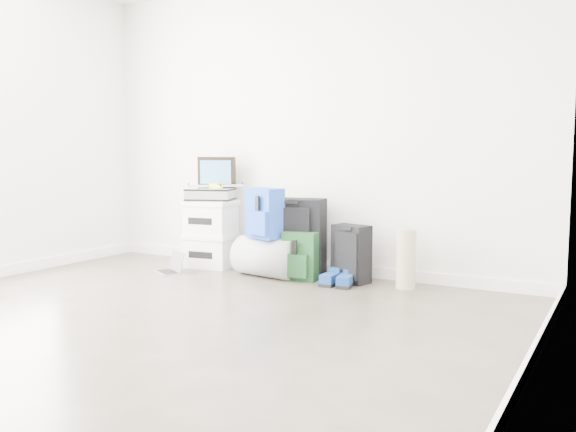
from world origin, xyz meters
The scene contains 14 objects.
ground centered at (0.00, 0.00, 0.00)m, with size 5.00×5.00×0.00m, color #3A332A.
room_envelope centered at (0.00, 0.02, 1.72)m, with size 4.52×5.02×2.71m.
boxes_stack centered at (-0.90, 2.21, 0.33)m, with size 0.49×0.42×0.65m.
briefcase centered at (-0.90, 2.21, 0.71)m, with size 0.43×0.31×0.12m, color #B2B2B7.
painting centered at (-0.90, 2.31, 0.92)m, with size 0.40×0.10×0.30m.
drone centered at (-0.82, 2.19, 0.80)m, with size 0.40×0.40×0.05m.
duffel_bag centered at (-0.18, 2.07, 0.18)m, with size 0.35×0.35×0.57m, color gray.
blue_backpack centered at (-0.18, 2.04, 0.57)m, with size 0.36×0.31×0.44m.
large_suitcase centered at (0.06, 2.24, 0.35)m, with size 0.49×0.37×0.70m.
green_backpack centered at (0.15, 2.10, 0.20)m, with size 0.32×0.25×0.42m.
carry_on centered at (0.58, 2.21, 0.25)m, with size 0.36×0.29×0.50m.
shoes centered at (0.54, 2.06, 0.05)m, with size 0.28×0.31×0.10m.
rolled_rug centered at (1.07, 2.23, 0.24)m, with size 0.16×0.16×0.49m, color tan.
laptop centered at (-1.04, 1.79, 0.05)m, with size 0.33×0.30×0.19m.
Camera 1 is at (2.64, -2.53, 1.12)m, focal length 38.00 mm.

